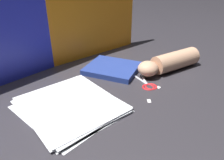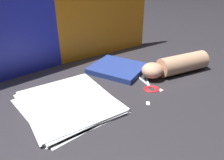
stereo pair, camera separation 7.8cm
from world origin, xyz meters
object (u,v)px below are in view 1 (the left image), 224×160
Objects in this scene: paper_stack at (71,105)px; book_closed at (112,68)px; hand_forearm at (169,62)px; scissors at (147,84)px.

book_closed is (0.30, 0.11, 0.00)m from paper_stack.
hand_forearm is at bearing -43.85° from book_closed.
paper_stack is at bearing 165.01° from scissors.
book_closed is at bearing 136.15° from hand_forearm.
paper_stack is 1.21× the size of book_closed.
book_closed is at bearing 93.07° from scissors.
scissors is 0.18m from hand_forearm.
book_closed reaches higher than scissors.
paper_stack is 0.32m from scissors.
hand_forearm reaches higher than book_closed.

